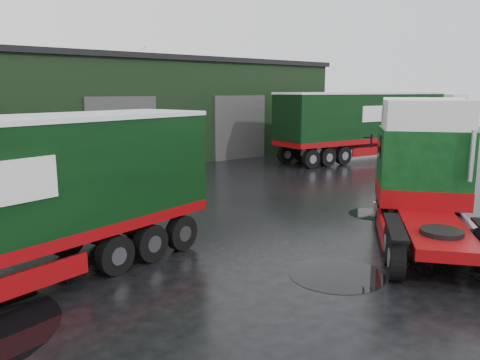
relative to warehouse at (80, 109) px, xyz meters
The scene contains 8 objects.
ground 20.35m from the warehouse, 95.71° to the right, with size 100.00×100.00×0.00m, color black.
warehouse is the anchor object (origin of this frame).
hero_tractor 23.05m from the warehouse, 87.63° to the right, with size 2.78×6.56×4.08m, color #0A3712, non-canonical shape.
lorry_right 17.86m from the warehouse, 38.10° to the right, with size 2.80×16.17×4.25m, color silver, non-canonical shape.
wash_bucket 23.61m from the warehouse, 80.79° to the right, with size 0.29×0.29×0.27m, color #070FA7.
tree_back_b 12.82m from the warehouse, 51.34° to the left, with size 4.40×4.40×7.50m, color black, non-canonical shape.
puddle_0 22.91m from the warehouse, 95.90° to the right, with size 2.28×2.28×0.01m, color black.
puddle_1 20.25m from the warehouse, 81.31° to the right, with size 1.72×1.72×0.01m, color black.
Camera 1 is at (-8.67, -9.31, 4.30)m, focal length 35.00 mm.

